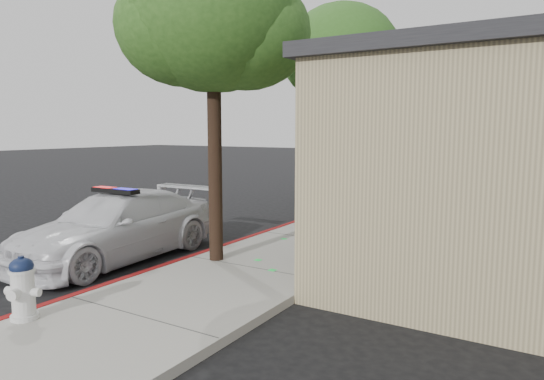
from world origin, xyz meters
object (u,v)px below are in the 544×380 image
Objects in this scene: street_tree_mid at (343,58)px; street_tree_far at (403,91)px; police_car at (117,226)px; fire_hydrant at (23,288)px; street_tree_near at (213,24)px.

street_tree_mid is 5.95m from street_tree_far.
police_car is 3.88m from fire_hydrant.
street_tree_far is at bearing 63.77° from fire_hydrant.
police_car is 13.03m from street_tree_far.
police_car is at bearing -163.32° from street_tree_near.
street_tree_near is 1.02× the size of street_tree_mid.
police_car is 0.81× the size of street_tree_mid.
police_car is at bearing 96.18° from fire_hydrant.
street_tree_near is 1.14× the size of street_tree_far.
street_tree_mid reaches higher than police_car.
fire_hydrant is 0.15× the size of street_tree_mid.
police_car is 8.02m from street_tree_mid.
street_tree_mid is (0.74, 9.66, 4.34)m from fire_hydrant.
street_tree_mid is 1.13× the size of street_tree_far.
street_tree_near reaches higher than street_tree_far.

